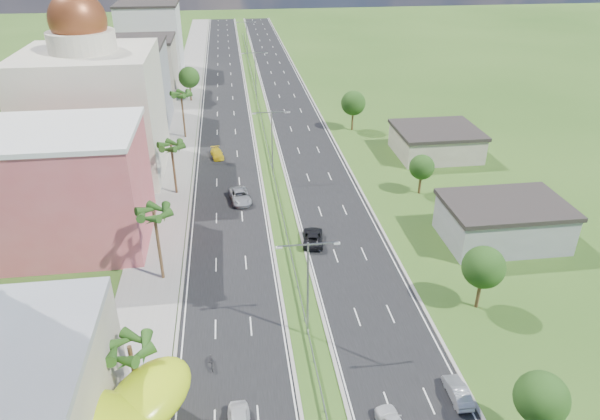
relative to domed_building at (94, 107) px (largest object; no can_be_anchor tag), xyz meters
name	(u,v)px	position (x,y,z in m)	size (l,w,h in m)	color
ground	(324,412)	(28.00, -55.00, -11.35)	(500.00, 500.00, 0.00)	#2D5119
road_left	(225,106)	(20.50, 35.00, -11.33)	(11.00, 260.00, 0.04)	black
road_right	(290,103)	(35.50, 35.00, -11.33)	(11.00, 260.00, 0.04)	black
sidewalk_left	(184,107)	(11.00, 35.00, -11.29)	(7.00, 260.00, 0.12)	gray
median_guardrail	(263,128)	(28.00, 16.99, -10.74)	(0.10, 216.06, 0.76)	gray
streetlight_median_b	(308,280)	(28.00, -45.00, -4.61)	(6.04, 0.25, 11.00)	gray
streetlight_median_c	(272,136)	(28.00, -5.00, -4.61)	(6.04, 0.25, 11.00)	gray
streetlight_median_d	(255,70)	(28.00, 40.00, -4.61)	(6.04, 0.25, 11.00)	gray
streetlight_median_e	(247,36)	(28.00, 85.00, -4.61)	(6.04, 0.25, 11.00)	gray
pink_shophouse	(62,191)	(0.00, -23.00, -3.85)	(20.00, 15.00, 15.00)	#C55055
domed_building	(94,107)	(0.00, 0.00, 0.00)	(20.00, 20.00, 28.70)	beige
midrise_grey	(127,86)	(1.00, 25.00, -3.35)	(16.00, 15.00, 16.00)	gray
midrise_beige	(142,68)	(1.00, 47.00, -4.85)	(16.00, 15.00, 13.00)	#9E9482
midrise_white	(151,39)	(1.00, 70.00, -2.35)	(16.00, 15.00, 18.00)	silver
shed_near	(503,223)	(56.00, -30.00, -8.85)	(15.00, 10.00, 5.00)	gray
shed_far	(436,143)	(58.00, 0.00, -9.15)	(14.00, 12.00, 4.40)	#9E9482
palm_tree_b	(130,351)	(12.50, -53.00, -4.29)	(3.60, 3.60, 8.10)	#47301C
palm_tree_c	(154,215)	(12.50, -33.00, -2.85)	(3.60, 3.60, 9.60)	#47301C
palm_tree_d	(171,148)	(12.50, -10.00, -3.81)	(3.60, 3.60, 8.60)	#47301C
palm_tree_e	(181,96)	(12.50, 15.00, -3.05)	(3.60, 3.60, 9.40)	#47301C
leafy_tree_lfar	(189,77)	(12.50, 40.00, -5.78)	(4.90, 4.90, 8.05)	#47301C
leafy_tree_ra	(541,398)	(44.00, -60.00, -6.58)	(4.20, 4.20, 6.90)	#47301C
leafy_tree_rb	(484,267)	(47.00, -43.00, -6.18)	(4.55, 4.55, 7.47)	#47301C
leafy_tree_rc	(422,167)	(50.00, -15.00, -6.98)	(3.85, 3.85, 6.33)	#47301C
leafy_tree_rd	(353,103)	(46.00, 15.00, -5.78)	(4.90, 4.90, 8.05)	#47301C
car_silver_mid_left	(240,196)	(22.23, -14.17, -10.49)	(2.74, 5.94, 1.65)	#939599
car_yellow_far_left	(217,154)	(18.74, 3.83, -10.63)	(1.91, 4.69, 1.36)	yellow
car_silver_right	(458,392)	(39.92, -54.94, -10.63)	(1.45, 4.16, 1.37)	#A1A2A8
car_dark_far_right	(313,237)	(31.29, -27.35, -10.54)	(2.58, 5.59, 1.55)	black
motorcycle	(211,360)	(18.36, -48.19, -10.64)	(0.64, 2.12, 1.36)	black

